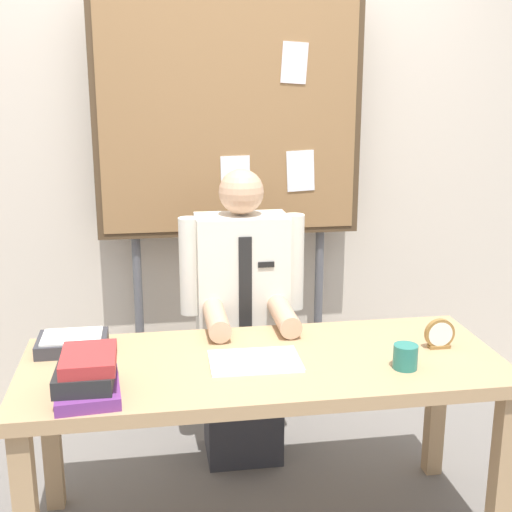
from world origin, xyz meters
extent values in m
cube|color=beige|center=(0.00, 1.18, 1.35)|extent=(6.40, 0.08, 2.70)
cube|color=tan|center=(0.00, 0.00, 0.70)|extent=(1.76, 0.70, 0.05)
cube|color=tan|center=(0.82, -0.29, 0.34)|extent=(0.07, 0.07, 0.67)
cube|color=tan|center=(-0.82, 0.29, 0.34)|extent=(0.07, 0.07, 0.67)
cube|color=tan|center=(0.82, 0.29, 0.34)|extent=(0.07, 0.07, 0.67)
cube|color=#2D2D33|center=(0.00, 0.58, 0.22)|extent=(0.34, 0.30, 0.44)
cube|color=silver|center=(0.00, 0.58, 0.79)|extent=(0.40, 0.22, 0.71)
sphere|color=tan|center=(0.00, 0.58, 1.25)|extent=(0.20, 0.20, 0.20)
cylinder|color=silver|center=(-0.23, 0.56, 0.94)|extent=(0.09, 0.09, 0.43)
cylinder|color=silver|center=(0.23, 0.56, 0.94)|extent=(0.09, 0.09, 0.43)
cylinder|color=tan|center=(-0.14, 0.32, 0.77)|extent=(0.09, 0.30, 0.09)
cylinder|color=tan|center=(0.14, 0.32, 0.77)|extent=(0.09, 0.30, 0.09)
cube|color=black|center=(0.00, 0.46, 0.85)|extent=(0.06, 0.01, 0.46)
cube|color=black|center=(0.09, 0.46, 0.95)|extent=(0.07, 0.01, 0.02)
cube|color=#4C3823|center=(0.00, 0.98, 1.54)|extent=(1.28, 0.05, 1.14)
cube|color=olive|center=(0.00, 0.97, 1.54)|extent=(1.22, 0.04, 1.08)
cylinder|color=#59595E|center=(-0.47, 1.01, 0.50)|extent=(0.04, 0.04, 1.00)
cylinder|color=#59595E|center=(0.47, 1.01, 0.50)|extent=(0.04, 0.04, 1.00)
cube|color=silver|center=(0.31, 0.95, 1.79)|extent=(0.13, 0.00, 0.20)
cube|color=white|center=(0.34, 0.95, 1.29)|extent=(0.14, 0.00, 0.20)
cube|color=white|center=(0.02, 0.95, 1.28)|extent=(0.14, 0.00, 0.18)
cube|color=#72337F|center=(-0.61, -0.19, 0.74)|extent=(0.23, 0.30, 0.04)
cube|color=#262626|center=(-0.62, -0.20, 0.79)|extent=(0.19, 0.23, 0.06)
cube|color=#B22D2D|center=(-0.61, -0.19, 0.84)|extent=(0.18, 0.23, 0.04)
cube|color=white|center=(-0.03, -0.02, 0.73)|extent=(0.33, 0.23, 0.01)
cylinder|color=olive|center=(0.68, 0.01, 0.78)|extent=(0.12, 0.02, 0.12)
cylinder|color=white|center=(0.68, 0.00, 0.78)|extent=(0.10, 0.00, 0.10)
cube|color=olive|center=(0.68, 0.01, 0.73)|extent=(0.08, 0.04, 0.01)
cylinder|color=#267266|center=(0.49, -0.15, 0.77)|extent=(0.09, 0.09, 0.09)
cube|color=#333338|center=(-0.70, 0.21, 0.75)|extent=(0.26, 0.20, 0.05)
cube|color=white|center=(-0.70, 0.21, 0.78)|extent=(0.22, 0.17, 0.01)
camera|label=1|loc=(-0.39, -2.30, 1.73)|focal=47.91mm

